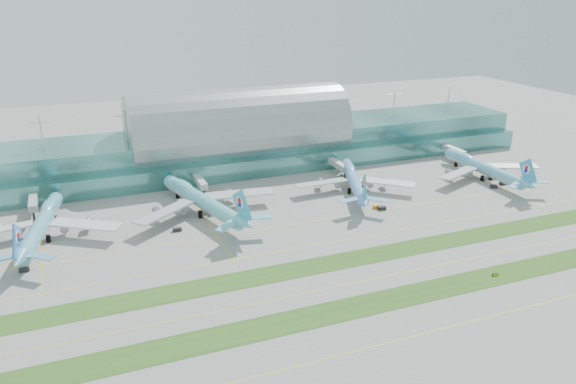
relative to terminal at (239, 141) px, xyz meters
name	(u,v)px	position (x,y,z in m)	size (l,w,h in m)	color
ground	(344,263)	(-0.01, -128.79, -14.23)	(700.00, 700.00, 0.00)	gray
terminal	(239,141)	(0.00, 0.00, 0.00)	(340.00, 69.10, 36.00)	#3D7A75
grass_strip_near	(383,301)	(-0.01, -156.79, -14.19)	(420.00, 12.00, 0.08)	#2D591E
grass_strip_far	(341,261)	(-0.01, -126.79, -14.19)	(420.00, 12.00, 0.08)	#2D591E
taxiline_a	(419,335)	(-0.01, -176.79, -14.22)	(420.00, 0.35, 0.01)	yellow
taxiline_b	(362,281)	(-0.01, -142.79, -14.22)	(420.00, 0.35, 0.01)	yellow
taxiline_c	(323,244)	(-0.01, -110.79, -14.22)	(420.00, 0.35, 0.01)	yellow
taxiline_d	(301,223)	(-0.01, -88.79, -14.22)	(420.00, 0.35, 0.01)	yellow
airliner_a	(41,224)	(-102.29, -64.37, -8.03)	(63.09, 72.52, 20.08)	#5AAAC6
airliner_b	(201,199)	(-36.81, -62.13, -7.64)	(65.99, 76.29, 21.35)	#60C5D4
airliner_c	(354,180)	(39.72, -61.55, -8.47)	(56.28, 65.52, 18.67)	#70AFF6
airliner_d	(482,167)	(111.89, -68.79, -8.25)	(62.05, 70.30, 19.38)	#63B7DA
gse_a	(17,260)	(-110.95, -83.26, -13.48)	(3.16, 1.64, 1.49)	yellow
gse_b	(24,270)	(-108.21, -92.11, -13.58)	(3.47, 1.81, 1.30)	black
gse_c	(177,230)	(-50.89, -77.56, -13.54)	(3.65, 1.68, 1.37)	black
gse_d	(238,213)	(-22.35, -70.23, -13.44)	(3.40, 1.95, 1.57)	black
gse_e	(377,206)	(38.82, -85.79, -13.46)	(3.56, 1.66, 1.53)	orange
gse_f	(382,208)	(40.00, -88.32, -13.43)	(3.60, 2.13, 1.60)	black
gse_g	(494,187)	(106.93, -84.03, -13.42)	(3.26, 1.96, 1.62)	black
gse_h	(503,183)	(115.38, -81.39, -13.41)	(4.23, 1.99, 1.64)	black
taxiway_sign_east	(495,274)	(45.10, -156.73, -13.72)	(2.42, 0.67, 1.02)	black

